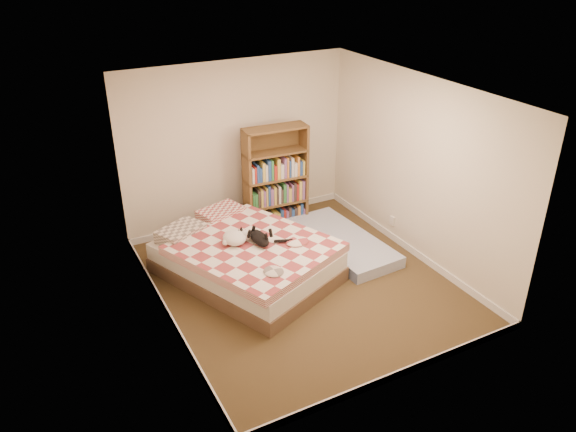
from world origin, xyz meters
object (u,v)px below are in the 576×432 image
bookshelf (275,191)px  floor_mattress (341,242)px  black_cat (258,237)px  bed (245,257)px  white_dog (236,238)px

bookshelf → floor_mattress: 1.29m
black_cat → bed: bearing=95.7°
bookshelf → black_cat: bearing=-121.2°
black_cat → white_dog: 0.29m
bed → black_cat: black_cat is taller
bookshelf → white_dog: 1.59m
floor_mattress → black_cat: bearing=-176.8°
bookshelf → black_cat: size_ratio=2.21×
bookshelf → floor_mattress: bearing=-59.9°
floor_mattress → white_dog: (-1.65, -0.06, 0.53)m
black_cat → floor_mattress: bearing=-33.7°
bookshelf → black_cat: 1.49m
bed → black_cat: size_ratio=3.67×
bed → white_dog: size_ratio=5.95×
bed → black_cat: (0.14, -0.14, 0.33)m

